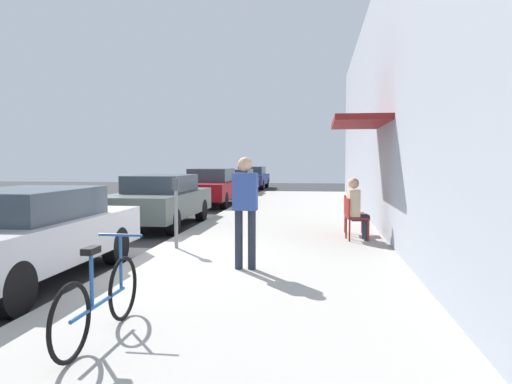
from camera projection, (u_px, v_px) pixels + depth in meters
ground_plane at (135, 264)px, 8.06m from camera, size 60.00×60.00×0.00m
sidewalk_slab at (276, 243)px, 9.74m from camera, size 4.50×32.00×0.12m
building_facade at (399, 92)px, 9.23m from camera, size 1.40×32.00×6.24m
parked_car_0 at (23, 234)px, 6.77m from camera, size 1.80×4.40×1.35m
parked_car_1 at (160, 200)px, 12.60m from camera, size 1.80×4.40×1.38m
parked_car_2 at (211, 187)px, 18.62m from camera, size 1.80×4.40×1.46m
parked_car_3 at (236, 182)px, 24.17m from camera, size 1.80×4.40×1.33m
parked_car_4 at (252, 177)px, 29.95m from camera, size 1.80×4.40×1.41m
parking_meter at (176, 208)px, 8.86m from camera, size 0.12×0.10×1.32m
bicycle_0 at (100, 300)px, 4.35m from camera, size 0.46×1.71×0.90m
cafe_chair_0 at (353, 216)px, 9.79m from camera, size 0.49×0.49×0.87m
seated_patron_0 at (356, 207)px, 9.78m from camera, size 0.46×0.40×1.29m
cafe_chair_1 at (351, 212)px, 10.60m from camera, size 0.44×0.44×0.87m
pedestrian_standing at (245, 204)px, 7.11m from camera, size 0.36×0.22×1.70m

